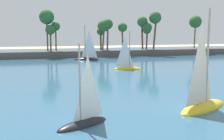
{
  "coord_description": "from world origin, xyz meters",
  "views": [
    {
      "loc": [
        -4.11,
        -3.12,
        7.16
      ],
      "look_at": [
        -0.16,
        11.88,
        4.96
      ],
      "focal_mm": 44.25,
      "sensor_mm": 36.0,
      "label": 1
    }
  ],
  "objects_px": {
    "sailboat_near_shore": "(87,57)",
    "sailboat_far_left": "(203,99)",
    "sailboat_toward_headland": "(127,66)",
    "sailboat_mid_bay": "(84,117)"
  },
  "relations": [
    {
      "from": "sailboat_mid_bay",
      "to": "sailboat_toward_headland",
      "type": "xyz_separation_m",
      "value": [
        12.77,
        28.71,
        0.08
      ]
    },
    {
      "from": "sailboat_toward_headland",
      "to": "sailboat_far_left",
      "type": "xyz_separation_m",
      "value": [
        -1.51,
        -27.12,
        0.2
      ]
    },
    {
      "from": "sailboat_toward_headland",
      "to": "sailboat_far_left",
      "type": "bearing_deg",
      "value": -93.18
    },
    {
      "from": "sailboat_mid_bay",
      "to": "sailboat_near_shore",
      "type": "bearing_deg",
      "value": 80.11
    },
    {
      "from": "sailboat_toward_headland",
      "to": "sailboat_near_shore",
      "type": "bearing_deg",
      "value": 103.73
    },
    {
      "from": "sailboat_near_shore",
      "to": "sailboat_far_left",
      "type": "bearing_deg",
      "value": -86.22
    },
    {
      "from": "sailboat_toward_headland",
      "to": "sailboat_mid_bay",
      "type": "bearing_deg",
      "value": -113.97
    },
    {
      "from": "sailboat_far_left",
      "to": "sailboat_mid_bay",
      "type": "bearing_deg",
      "value": -172.0
    },
    {
      "from": "sailboat_near_shore",
      "to": "sailboat_far_left",
      "type": "height_order",
      "value": "sailboat_far_left"
    },
    {
      "from": "sailboat_near_shore",
      "to": "sailboat_far_left",
      "type": "relative_size",
      "value": 0.94
    }
  ]
}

